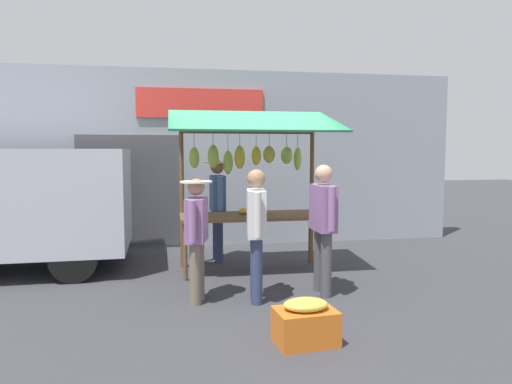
# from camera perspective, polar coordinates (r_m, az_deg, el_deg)

# --- Properties ---
(ground_plane) EXTENTS (40.00, 40.00, 0.00)m
(ground_plane) POSITION_cam_1_polar(r_m,az_deg,el_deg) (7.41, -0.41, -9.47)
(ground_plane) COLOR #38383D
(street_backdrop) EXTENTS (9.00, 0.30, 3.40)m
(street_backdrop) POSITION_cam_1_polar(r_m,az_deg,el_deg) (9.34, -2.98, 4.06)
(street_backdrop) COLOR #8C939E
(street_backdrop) RESTS_ON ground
(market_stall) EXTENTS (2.50, 1.46, 2.50)m
(market_stall) POSITION_cam_1_polar(r_m,az_deg,el_deg) (7.25, -0.56, 2.77)
(market_stall) COLOR brown
(market_stall) RESTS_ON ground
(vendor_with_sunhat) EXTENTS (0.44, 0.72, 1.70)m
(vendor_with_sunhat) POSITION_cam_1_polar(r_m,az_deg,el_deg) (7.90, -4.67, -1.09)
(vendor_with_sunhat) COLOR navy
(vendor_with_sunhat) RESTS_ON ground
(shopper_with_ponytail) EXTENTS (0.23, 0.71, 1.68)m
(shopper_with_ponytail) POSITION_cam_1_polar(r_m,az_deg,el_deg) (6.11, 8.10, -3.31)
(shopper_with_ponytail) COLOR #4C4C51
(shopper_with_ponytail) RESTS_ON ground
(shopper_in_striped_shirt) EXTENTS (0.28, 0.69, 1.63)m
(shopper_in_striped_shirt) POSITION_cam_1_polar(r_m,az_deg,el_deg) (5.78, 0.03, -4.08)
(shopper_in_striped_shirt) COLOR navy
(shopper_in_striped_shirt) RESTS_ON ground
(shopper_with_shopping_bag) EXTENTS (0.39, 0.65, 1.52)m
(shopper_with_shopping_bag) POSITION_cam_1_polar(r_m,az_deg,el_deg) (5.80, -7.18, -4.66)
(shopper_with_shopping_bag) COLOR #726656
(shopper_with_shopping_bag) RESTS_ON ground
(produce_crate_near) EXTENTS (0.61, 0.46, 0.44)m
(produce_crate_near) POSITION_cam_1_polar(r_m,az_deg,el_deg) (4.73, 6.00, -15.43)
(produce_crate_near) COLOR #D1661E
(produce_crate_near) RESTS_ON ground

